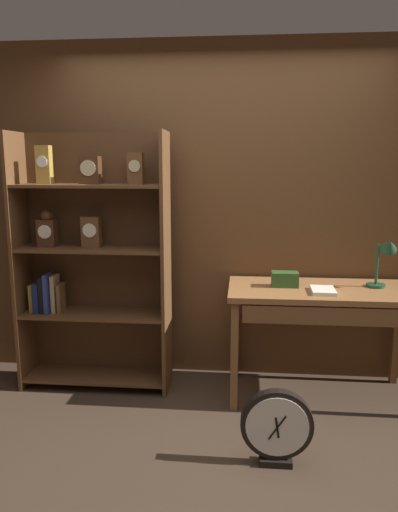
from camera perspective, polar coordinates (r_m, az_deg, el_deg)
ground_plane at (r=2.92m, az=1.85°, el=-24.38°), size 10.00×10.00×0.00m
back_wood_panel at (r=3.77m, az=3.24°, el=5.00°), size 4.80×0.05×2.60m
bookshelf at (r=3.68m, az=-12.78°, el=-0.78°), size 1.12×0.34×1.91m
workbench at (r=3.53m, az=14.45°, el=-5.35°), size 1.33×0.63×0.82m
desk_lamp at (r=3.61m, az=21.22°, el=0.02°), size 0.19×0.20×0.38m
toolbox_small at (r=3.51m, az=10.14°, el=-2.73°), size 0.19×0.11×0.11m
open_repair_manual at (r=3.42m, az=14.50°, el=-3.99°), size 0.17×0.22×0.02m
round_clock_large at (r=2.90m, az=9.19°, el=-19.36°), size 0.41×0.11×0.45m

